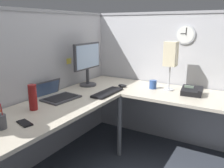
{
  "coord_description": "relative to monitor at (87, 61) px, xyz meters",
  "views": [
    {
      "loc": [
        -1.93,
        -0.98,
        1.44
      ],
      "look_at": [
        0.17,
        0.26,
        0.81
      ],
      "focal_mm": 37.63,
      "sensor_mm": 36.0,
      "label": 1
    }
  ],
  "objects": [
    {
      "name": "ground_plane",
      "position": [
        -0.25,
        -0.64,
        -1.02
      ],
      "size": [
        6.8,
        6.8,
        0.0
      ],
      "primitive_type": "plane",
      "color": "#383D47"
    },
    {
      "name": "cubicle_wall_back",
      "position": [
        -0.61,
        0.23,
        -0.23
      ],
      "size": [
        2.57,
        0.12,
        1.58
      ],
      "color": "#B2B2B7",
      "rests_on": "ground"
    },
    {
      "name": "cubicle_wall_right",
      "position": [
        0.62,
        -0.9,
        -0.23
      ],
      "size": [
        0.12,
        2.37,
        1.58
      ],
      "color": "#B2B2B7",
      "rests_on": "ground"
    },
    {
      "name": "desk",
      "position": [
        -0.39,
        -0.69,
        -0.39
      ],
      "size": [
        2.35,
        2.15,
        0.73
      ],
      "color": "beige",
      "rests_on": "ground"
    },
    {
      "name": "monitor",
      "position": [
        0.0,
        0.0,
        0.0
      ],
      "size": [
        0.46,
        0.2,
        0.5
      ],
      "color": "#38383D",
      "rests_on": "desk"
    },
    {
      "name": "laptop",
      "position": [
        -0.55,
        0.01,
        -0.27
      ],
      "size": [
        0.38,
        0.41,
        0.22
      ],
      "color": "#38383D",
      "rests_on": "desk"
    },
    {
      "name": "keyboard",
      "position": [
        -0.17,
        -0.38,
        -0.28
      ],
      "size": [
        0.43,
        0.14,
        0.02
      ],
      "primitive_type": "cube",
      "rotation": [
        0.0,
        0.0,
        -0.01
      ],
      "color": "black",
      "rests_on": "desk"
    },
    {
      "name": "computer_mouse",
      "position": [
        0.14,
        -0.39,
        -0.28
      ],
      "size": [
        0.06,
        0.1,
        0.03
      ],
      "primitive_type": "ellipsoid",
      "color": "black",
      "rests_on": "desk"
    },
    {
      "name": "pen_cup",
      "position": [
        -1.27,
        -0.18,
        -0.24
      ],
      "size": [
        0.08,
        0.08,
        0.18
      ],
      "color": "#4C4C51",
      "rests_on": "desk"
    },
    {
      "name": "cell_phone",
      "position": [
        -1.13,
        -0.26,
        -0.29
      ],
      "size": [
        0.1,
        0.16,
        0.01
      ],
      "primitive_type": "cube",
      "rotation": [
        0.0,
        0.0,
        -0.27
      ],
      "color": "black",
      "rests_on": "desk"
    },
    {
      "name": "thermos_flask",
      "position": [
        -0.9,
        -0.08,
        -0.18
      ],
      "size": [
        0.07,
        0.07,
        0.22
      ],
      "primitive_type": "cylinder",
      "color": "maroon",
      "rests_on": "desk"
    },
    {
      "name": "office_phone",
      "position": [
        0.23,
        -1.16,
        -0.26
      ],
      "size": [
        0.21,
        0.22,
        0.11
      ],
      "color": "black",
      "rests_on": "desk"
    },
    {
      "name": "desk_lamp_paper",
      "position": [
        0.29,
        -0.89,
        0.09
      ],
      "size": [
        0.13,
        0.13,
        0.53
      ],
      "color": "#B7BABF",
      "rests_on": "desk"
    },
    {
      "name": "coffee_mug",
      "position": [
        0.26,
        -0.72,
        -0.25
      ],
      "size": [
        0.08,
        0.08,
        0.1
      ],
      "primitive_type": "cylinder",
      "color": "#2D4C8C",
      "rests_on": "desk"
    },
    {
      "name": "wall_clock",
      "position": [
        0.57,
        -0.96,
        0.3
      ],
      "size": [
        0.04,
        0.22,
        0.22
      ],
      "color": "#B7BABF"
    },
    {
      "name": "pinned_note_middle",
      "position": [
        -0.12,
        0.18,
        0.0
      ],
      "size": [
        0.08,
        0.0,
        0.06
      ],
      "primitive_type": "cube",
      "color": "#EAD84C"
    }
  ]
}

